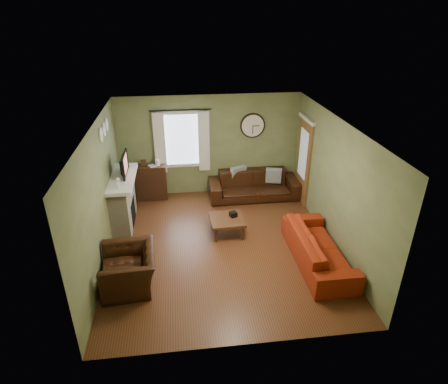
{
  "coord_description": "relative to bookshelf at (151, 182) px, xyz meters",
  "views": [
    {
      "loc": [
        -0.76,
        -6.49,
        4.51
      ],
      "look_at": [
        0.1,
        0.4,
        1.05
      ],
      "focal_mm": 30.0,
      "sensor_mm": 36.0,
      "label": 1
    }
  ],
  "objects": [
    {
      "name": "tissue_box",
      "position": [
        1.85,
        -1.85,
        -0.06
      ],
      "size": [
        0.19,
        0.19,
        0.11
      ],
      "primitive_type": "cube",
      "rotation": [
        0.0,
        0.0,
        0.38
      ],
      "color": "black",
      "rests_on": "coffee_table"
    },
    {
      "name": "curtain_right",
      "position": [
        1.39,
        0.12,
        0.99
      ],
      "size": [
        0.28,
        0.04,
        1.55
      ],
      "primitive_type": "cube",
      "color": "white",
      "rests_on": "wall_back"
    },
    {
      "name": "tv_screen",
      "position": [
        -0.43,
        -1.06,
        0.95
      ],
      "size": [
        0.02,
        0.62,
        0.36
      ],
      "primitive_type": "cube",
      "color": "#994C3F",
      "rests_on": "mantel"
    },
    {
      "name": "firebox",
      "position": [
        -0.37,
        -1.21,
        -0.16
      ],
      "size": [
        0.04,
        0.6,
        0.55
      ],
      "primitive_type": "cube",
      "color": "black",
      "rests_on": "fireplace"
    },
    {
      "name": "wall_front",
      "position": [
        1.54,
        -4.96,
        0.84
      ],
      "size": [
        4.6,
        0.0,
        2.6
      ],
      "primitive_type": "cube",
      "color": "olive",
      "rests_on": "ground"
    },
    {
      "name": "wine_glass_b",
      "position": [
        -0.51,
        -1.71,
        0.82
      ],
      "size": [
        0.07,
        0.07,
        0.2
      ],
      "primitive_type": null,
      "color": "white",
      "rests_on": "mantel"
    },
    {
      "name": "sofa_red",
      "position": [
        3.33,
        -3.13,
        -0.14
      ],
      "size": [
        0.86,
        2.2,
        0.64
      ],
      "primitive_type": "imported",
      "rotation": [
        0.0,
        0.0,
        1.57
      ],
      "color": "maroon",
      "rests_on": "floor"
    },
    {
      "name": "wall_clock",
      "position": [
        2.64,
        0.19,
        1.34
      ],
      "size": [
        0.64,
        0.06,
        0.64
      ],
      "primitive_type": null,
      "color": "white",
      "rests_on": "wall_back"
    },
    {
      "name": "wall_back",
      "position": [
        1.54,
        0.24,
        0.84
      ],
      "size": [
        4.6,
        0.0,
        2.6
      ],
      "primitive_type": "cube",
      "color": "olive",
      "rests_on": "ground"
    },
    {
      "name": "medallion_right",
      "position": [
        -0.74,
        -0.86,
        1.79
      ],
      "size": [
        0.28,
        0.28,
        0.03
      ],
      "primitive_type": "cylinder",
      "color": "white",
      "rests_on": "wall_left"
    },
    {
      "name": "wall_left",
      "position": [
        -0.76,
        -2.36,
        0.84
      ],
      "size": [
        0.0,
        5.2,
        2.6
      ],
      "primitive_type": "cube",
      "color": "olive",
      "rests_on": "ground"
    },
    {
      "name": "ceiling",
      "position": [
        1.54,
        -2.36,
        2.14
      ],
      "size": [
        4.6,
        5.2,
        0.0
      ],
      "primitive_type": "cube",
      "color": "white",
      "rests_on": "ground"
    },
    {
      "name": "coffee_table",
      "position": [
        1.71,
        -1.92,
        -0.27
      ],
      "size": [
        0.75,
        0.75,
        0.38
      ],
      "primitive_type": null,
      "rotation": [
        0.0,
        0.0,
        0.04
      ],
      "color": "#452815",
      "rests_on": "floor"
    },
    {
      "name": "medallion_mid",
      "position": [
        -0.74,
        -1.21,
        1.79
      ],
      "size": [
        0.28,
        0.28,
        0.03
      ],
      "primitive_type": "cylinder",
      "color": "white",
      "rests_on": "wall_left"
    },
    {
      "name": "curtain_rod",
      "position": [
        0.84,
        0.12,
        1.81
      ],
      "size": [
        0.03,
        0.03,
        1.5
      ],
      "primitive_type": "cylinder",
      "color": "black",
      "rests_on": "wall_back"
    },
    {
      "name": "mantel",
      "position": [
        -0.53,
        -1.21,
        0.68
      ],
      "size": [
        0.58,
        1.6,
        0.08
      ],
      "primitive_type": "cube",
      "color": "white",
      "rests_on": "fireplace"
    },
    {
      "name": "book",
      "position": [
        -0.01,
        -0.09,
        0.5
      ],
      "size": [
        0.25,
        0.27,
        0.02
      ],
      "primitive_type": "imported",
      "rotation": [
        0.0,
        0.0,
        0.51
      ],
      "color": "#452815",
      "rests_on": "bookshelf"
    },
    {
      "name": "pillow_left",
      "position": [
        3.16,
        -0.17,
        0.09
      ],
      "size": [
        0.42,
        0.22,
        0.4
      ],
      "primitive_type": "cube",
      "rotation": [
        0.0,
        0.0,
        -0.27
      ],
      "color": "#8E9BA1",
      "rests_on": "sofa_brown"
    },
    {
      "name": "armchair",
      "position": [
        -0.24,
        -3.38,
        -0.11
      ],
      "size": [
        1.02,
        1.14,
        0.69
      ],
      "primitive_type": "imported",
      "rotation": [
        0.0,
        0.0,
        -1.49
      ],
      "color": "black",
      "rests_on": "floor"
    },
    {
      "name": "wine_glass_a",
      "position": [
        -0.51,
        -1.75,
        0.83
      ],
      "size": [
        0.08,
        0.08,
        0.22
      ],
      "primitive_type": null,
      "color": "white",
      "rests_on": "mantel"
    },
    {
      "name": "medallion_left",
      "position": [
        -0.74,
        -1.56,
        1.79
      ],
      "size": [
        0.28,
        0.28,
        0.03
      ],
      "primitive_type": "cylinder",
      "color": "white",
      "rests_on": "wall_left"
    },
    {
      "name": "pillow_right",
      "position": [
        2.25,
        0.04,
        0.09
      ],
      "size": [
        0.44,
        0.29,
        0.43
      ],
      "primitive_type": "cube",
      "rotation": [
        0.0,
        0.0,
        0.42
      ],
      "color": "#8E9BA1",
      "rests_on": "sofa_brown"
    },
    {
      "name": "fireplace",
      "position": [
        -0.56,
        -1.21,
        0.09
      ],
      "size": [
        0.4,
        1.4,
        1.1
      ],
      "primitive_type": "cube",
      "color": "#B9B090",
      "rests_on": "floor"
    },
    {
      "name": "curtain_left",
      "position": [
        0.29,
        0.12,
        0.99
      ],
      "size": [
        0.28,
        0.04,
        1.55
      ],
      "primitive_type": "cube",
      "color": "white",
      "rests_on": "wall_back"
    },
    {
      "name": "floor",
      "position": [
        1.54,
        -2.36,
        -0.46
      ],
      "size": [
        4.6,
        5.2,
        0.0
      ],
      "primitive_type": "cube",
      "color": "#512B16",
      "rests_on": "ground"
    },
    {
      "name": "sofa_brown",
      "position": [
        2.64,
        -0.23,
        -0.12
      ],
      "size": [
        2.32,
        0.91,
        0.68
      ],
      "primitive_type": "imported",
      "color": "black",
      "rests_on": "floor"
    },
    {
      "name": "bookshelf",
      "position": [
        0.0,
        0.0,
        0.0
      ],
      "size": [
        0.77,
        0.33,
        0.92
      ],
      "primitive_type": null,
      "color": "#311B0F",
      "rests_on": "floor"
    },
    {
      "name": "tv",
      "position": [
        -0.51,
        -1.06,
        0.9
      ],
      "size": [
        0.08,
        0.6,
        0.35
      ],
      "primitive_type": "imported",
      "rotation": [
        0.0,
        0.0,
        1.57
      ],
      "color": "black",
      "rests_on": "mantel"
    },
    {
      "name": "wall_right",
      "position": [
        3.84,
        -2.36,
        0.84
      ],
      "size": [
        0.0,
        5.2,
        2.6
      ],
      "primitive_type": "cube",
      "color": "olive",
      "rests_on": "ground"
    },
    {
      "name": "door",
      "position": [
        3.81,
        -0.51,
        0.59
      ],
      "size": [
        0.05,
        0.9,
        2.1
      ],
      "primitive_type": "cube",
      "color": "brown",
      "rests_on": "floor"
    },
    {
      "name": "window_pane",
      "position": [
        0.84,
        0.22,
        1.04
      ],
      "size": [
        1.0,
        0.02,
        1.3
      ],
      "primitive_type": null,
      "color": "silver",
      "rests_on": "wall_back"
    }
  ]
}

